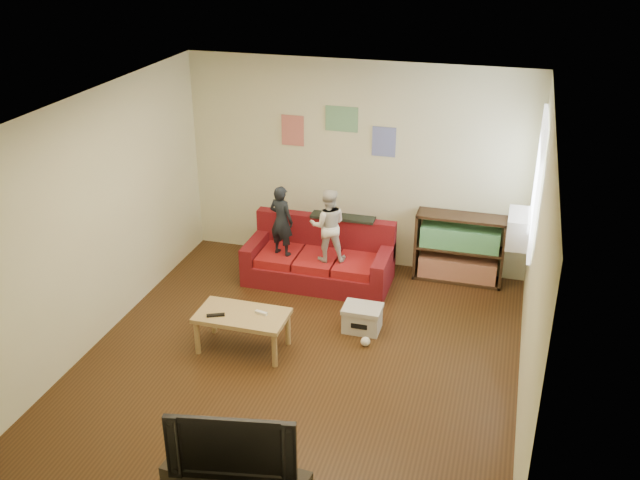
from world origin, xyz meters
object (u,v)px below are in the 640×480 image
(child_b, at_px, (328,225))
(file_box, at_px, (362,318))
(child_a, at_px, (281,221))
(bookshelf, at_px, (459,252))
(coffee_table, at_px, (242,319))
(sofa, at_px, (320,260))
(television, at_px, (234,441))

(child_b, bearing_deg, file_box, 109.98)
(child_a, bearing_deg, bookshelf, -146.36)
(child_b, bearing_deg, coffee_table, 56.05)
(child_a, bearing_deg, sofa, -143.33)
(bookshelf, relative_size, file_box, 2.58)
(bookshelf, bearing_deg, file_box, -120.73)
(bookshelf, bearing_deg, coffee_table, -132.43)
(bookshelf, relative_size, television, 1.13)
(file_box, bearing_deg, child_a, 144.90)
(coffee_table, bearing_deg, television, -69.57)
(child_a, height_order, coffee_table, child_a)
(television, bearing_deg, file_box, 72.74)
(child_a, bearing_deg, coffee_table, 110.23)
(sofa, bearing_deg, television, -83.45)
(sofa, xyz_separation_m, coffee_table, (-0.36, -1.77, 0.10))
(child_b, height_order, file_box, child_b)
(child_b, xyz_separation_m, bookshelf, (1.55, 0.65, -0.45))
(child_a, height_order, child_b, child_b)
(child_a, distance_m, television, 3.89)
(sofa, relative_size, child_a, 2.02)
(sofa, distance_m, coffee_table, 1.80)
(coffee_table, height_order, bookshelf, bookshelf)
(coffee_table, bearing_deg, bookshelf, 47.57)
(coffee_table, height_order, television, television)
(child_b, distance_m, bookshelf, 1.74)
(bookshelf, xyz_separation_m, file_box, (-0.91, -1.52, -0.25))
(sofa, height_order, file_box, sofa)
(child_a, relative_size, child_b, 0.98)
(sofa, xyz_separation_m, television, (0.45, -3.94, 0.44))
(coffee_table, distance_m, file_box, 1.38)
(sofa, height_order, child_a, child_a)
(sofa, xyz_separation_m, file_box, (0.79, -1.04, -0.12))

